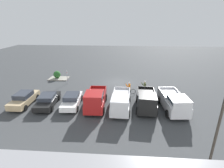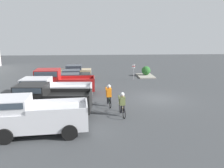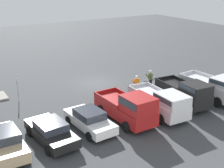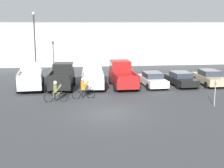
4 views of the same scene
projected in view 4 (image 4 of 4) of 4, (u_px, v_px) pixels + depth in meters
name	position (u px, v px, depth m)	size (l,w,h in m)	color
ground_plane	(109.00, 113.00, 20.94)	(80.00, 80.00, 0.00)	#383A3D
warehouse_building	(89.00, 42.00, 47.86)	(43.11, 12.54, 5.91)	silver
pickup_truck_0	(31.00, 76.00, 28.50)	(2.54, 5.35, 2.17)	silver
pickup_truck_1	(62.00, 76.00, 28.59)	(2.41, 5.06, 2.18)	black
pickup_truck_2	(93.00, 75.00, 29.28)	(2.30, 5.53, 2.05)	silver
pickup_truck_3	(122.00, 74.00, 29.39)	(2.29, 5.36, 2.32)	maroon
sedan_0	(152.00, 79.00, 29.24)	(2.13, 4.51, 1.39)	white
sedan_1	(181.00, 79.00, 29.73)	(2.25, 4.64, 1.33)	black
sedan_2	(209.00, 78.00, 29.99)	(1.91, 4.42, 1.48)	tan
cyclist_0	(83.00, 88.00, 24.78)	(1.84, 0.50, 1.71)	black
cyclist_1	(56.00, 91.00, 23.77)	(1.86, 0.50, 1.66)	black
fire_lane_sign	(215.00, 90.00, 22.39)	(0.06, 0.30, 2.01)	#9E9EA3
lamppost	(35.00, 39.00, 35.22)	(0.36, 0.36, 7.07)	#2D2823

